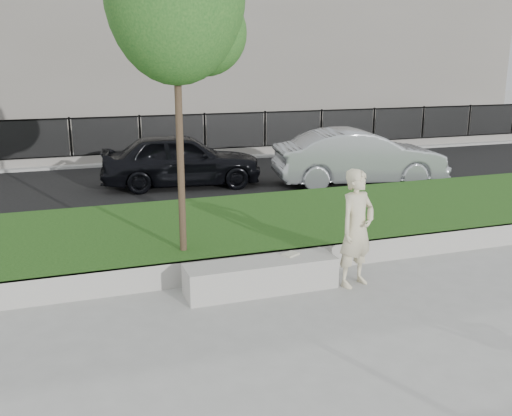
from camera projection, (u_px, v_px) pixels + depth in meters
name	position (u px, v px, depth m)	size (l,w,h in m)	color
ground	(302.00, 299.00, 8.31)	(90.00, 90.00, 0.00)	gray
grass_bank	(240.00, 230.00, 11.00)	(34.00, 4.00, 0.40)	black
grass_kerb	(276.00, 263.00, 9.21)	(34.00, 0.08, 0.40)	#9D9B93
street	(181.00, 182.00, 16.07)	(34.00, 7.00, 0.04)	black
far_pavement	(155.00, 156.00, 20.17)	(34.00, 3.00, 0.12)	gray
iron_fence	(159.00, 147.00, 19.13)	(32.00, 0.30, 1.50)	slate
building_facade	(123.00, 22.00, 25.31)	(34.00, 10.00, 10.00)	slate
stone_bench	(261.00, 276.00, 8.55)	(2.30, 0.58, 0.47)	#9D9B93
man	(357.00, 228.00, 8.62)	(0.66, 0.43, 1.82)	beige
book	(291.00, 254.00, 8.75)	(0.24, 0.18, 0.03)	beige
car_dark	(182.00, 160.00, 15.35)	(1.71, 4.26, 1.45)	black
car_silver	(359.00, 157.00, 15.50)	(1.60, 4.59, 1.51)	#909498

